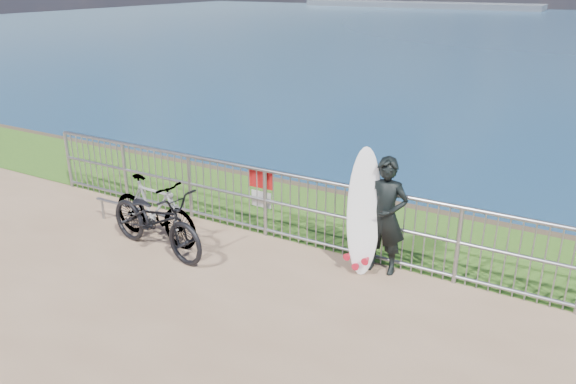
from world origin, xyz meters
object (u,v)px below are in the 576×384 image
Objects in this scene: surfboard at (363,217)px; bicycle_far at (154,210)px; bicycle_near at (156,220)px; surfer at (385,216)px.

surfboard is 1.03× the size of bicycle_far.
bicycle_far is (-0.28, 0.28, 0.00)m from bicycle_near.
surfboard reaches higher than bicycle_near.
surfer reaches higher than bicycle_far.
surfboard reaches higher than bicycle_far.
surfboard is at bearing -154.93° from surfer.
surfboard is (-0.26, -0.14, -0.01)m from surfer.
surfer reaches higher than bicycle_near.
bicycle_far is (-3.15, -0.71, -0.30)m from surfboard.
surfboard is 0.90× the size of bicycle_near.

